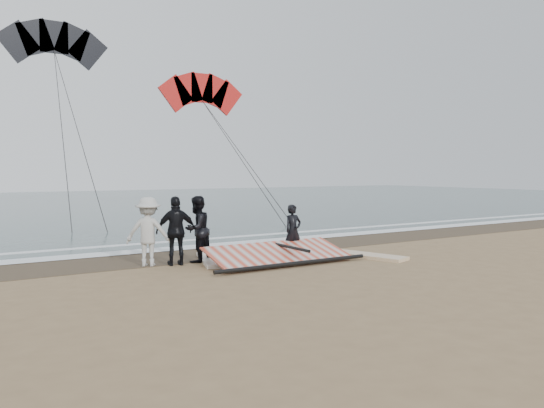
{
  "coord_description": "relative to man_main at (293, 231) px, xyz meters",
  "views": [
    {
      "loc": [
        -9.06,
        -10.73,
        2.61
      ],
      "look_at": [
        -0.49,
        3.0,
        1.6
      ],
      "focal_mm": 35.0,
      "sensor_mm": 36.0,
      "label": 1
    }
  ],
  "objects": [
    {
      "name": "ground",
      "position": [
        0.01,
        -2.55,
        -0.8
      ],
      "size": [
        120.0,
        120.0,
        0.0
      ],
      "primitive_type": "plane",
      "color": "#8C704C",
      "rests_on": "ground"
    },
    {
      "name": "sea",
      "position": [
        0.01,
        30.45,
        -0.78
      ],
      "size": [
        120.0,
        54.0,
        0.02
      ],
      "primitive_type": "cube",
      "color": "#233838",
      "rests_on": "ground"
    },
    {
      "name": "wet_sand",
      "position": [
        0.01,
        1.95,
        -0.79
      ],
      "size": [
        120.0,
        2.8,
        0.01
      ],
      "primitive_type": "cube",
      "color": "#4C3D2B",
      "rests_on": "ground"
    },
    {
      "name": "foam_near",
      "position": [
        0.01,
        3.35,
        -0.77
      ],
      "size": [
        120.0,
        0.9,
        0.01
      ],
      "primitive_type": "cube",
      "color": "white",
      "rests_on": "sea"
    },
    {
      "name": "foam_far",
      "position": [
        0.01,
        5.05,
        -0.77
      ],
      "size": [
        120.0,
        0.45,
        0.01
      ],
      "primitive_type": "cube",
      "color": "white",
      "rests_on": "sea"
    },
    {
      "name": "man_main",
      "position": [
        0.0,
        0.0,
        0.0
      ],
      "size": [
        0.6,
        0.41,
        1.59
      ],
      "primitive_type": "imported",
      "rotation": [
        0.0,
        0.0,
        0.05
      ],
      "color": "black",
      "rests_on": "ground"
    },
    {
      "name": "board_white",
      "position": [
        1.81,
        -1.27,
        -0.74
      ],
      "size": [
        1.44,
        2.62,
        0.1
      ],
      "primitive_type": "cube",
      "rotation": [
        0.0,
        0.0,
        0.31
      ],
      "color": "silver",
      "rests_on": "ground"
    },
    {
      "name": "board_cream",
      "position": [
        -2.48,
        0.49,
        -0.75
      ],
      "size": [
        1.31,
        2.46,
        0.1
      ],
      "primitive_type": "cube",
      "rotation": [
        0.0,
        0.0,
        -0.3
      ],
      "color": "silver",
      "rests_on": "ground"
    },
    {
      "name": "trio_cluster",
      "position": [
        -3.65,
        0.65,
        0.16
      ],
      "size": [
        2.69,
        1.26,
        1.92
      ],
      "color": "black",
      "rests_on": "ground"
    },
    {
      "name": "sail_rig",
      "position": [
        -1.07,
        -0.64,
        -0.6
      ],
      "size": [
        4.83,
        2.08,
        0.52
      ],
      "color": "black",
      "rests_on": "ground"
    },
    {
      "name": "kite_red",
      "position": [
        6.42,
        20.61,
        7.0
      ],
      "size": [
        6.9,
        7.13,
        15.99
      ],
      "color": "red",
      "rests_on": "ground"
    },
    {
      "name": "kite_dark",
      "position": [
        -2.79,
        22.48,
        9.59
      ],
      "size": [
        7.38,
        6.78,
        16.75
      ],
      "color": "black",
      "rests_on": "ground"
    }
  ]
}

